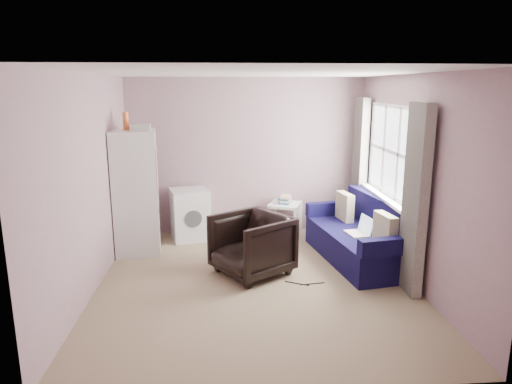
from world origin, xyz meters
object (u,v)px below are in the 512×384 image
fridge (136,192)px  side_table (285,216)px  sofa (362,238)px  washing_machine (190,213)px  armchair (252,242)px

fridge → side_table: size_ratio=3.09×
sofa → side_table: bearing=118.6°
fridge → side_table: (2.22, 0.63, -0.59)m
washing_machine → sofa: bearing=-38.7°
side_table → sofa: sofa is taller
armchair → sofa: 1.61m
armchair → washing_machine: (-0.88, 1.47, -0.02)m
fridge → washing_machine: fridge is taller
fridge → washing_machine: (0.71, 0.55, -0.49)m
armchair → sofa: bearing=69.4°
side_table → sofa: (0.92, -1.17, 0.01)m
fridge → sofa: bearing=-16.4°
armchair → fridge: bearing=-154.4°
washing_machine → side_table: (1.52, 0.08, -0.11)m
fridge → washing_machine: size_ratio=2.54×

